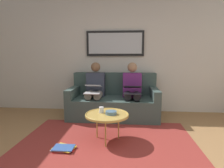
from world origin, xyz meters
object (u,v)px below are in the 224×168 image
couch (114,101)px  coffee_table (107,115)px  person_right (95,88)px  cup (101,110)px  person_left (132,89)px  bowl (111,113)px  laptop_black (132,90)px  magazine_stack (64,148)px  framed_mirror (115,43)px  laptop_silver (93,89)px

couch → coffee_table: couch is taller
coffee_table → person_right: (0.38, -1.15, 0.20)m
couch → cup: (0.10, 1.15, 0.15)m
coffee_table → person_left: person_left is taller
cup → person_left: size_ratio=0.08×
cup → person_right: size_ratio=0.08×
bowl → person_left: (-0.33, -1.15, 0.17)m
laptop_black → magazine_stack: bearing=52.3°
cup → laptop_black: bearing=-119.9°
bowl → magazine_stack: size_ratio=0.50×
coffee_table → bowl: bowl is taller
coffee_table → magazine_stack: bearing=30.2°
bowl → laptop_black: 0.98m
person_left → magazine_stack: 1.85m
couch → coffee_table: bearing=89.7°
person_left → laptop_black: (-0.00, 0.24, 0.02)m
person_left → person_right: size_ratio=1.00×
bowl → person_right: size_ratio=0.14×
framed_mirror → coffee_table: size_ratio=1.99×
cup → couch: bearing=-94.9°
person_right → laptop_silver: 0.24m
cup → person_left: (-0.48, -1.09, 0.15)m
laptop_silver → magazine_stack: 1.39m
cup → laptop_silver: (0.29, -0.85, 0.17)m
coffee_table → magazine_stack: size_ratio=1.96×
framed_mirror → laptop_black: size_ratio=3.80×
bowl → laptop_silver: (0.44, -0.92, 0.19)m
framed_mirror → person_left: (-0.38, 0.46, -0.94)m
bowl → person_left: size_ratio=0.14×
coffee_table → bowl: bearing=175.5°
framed_mirror → bowl: 1.96m
cup → magazine_stack: (0.47, 0.39, -0.44)m
cup → bowl: size_ratio=0.55×
couch → magazine_stack: (0.57, 1.54, -0.29)m
laptop_black → magazine_stack: (0.95, 1.23, -0.60)m
coffee_table → bowl: size_ratio=3.92×
laptop_silver → magazine_stack: (0.18, 1.24, -0.61)m
coffee_table → person_right: 1.23m
bowl → person_right: (0.44, -1.15, 0.17)m
laptop_black → framed_mirror: bearing=-61.3°
bowl → person_right: 1.25m
bowl → person_right: bearing=-69.2°
magazine_stack → person_left: bearing=-122.8°
person_right → magazine_stack: size_ratio=3.46×
person_right → laptop_silver: (0.00, 0.24, 0.02)m
laptop_silver → couch: bearing=-141.5°
cup → laptop_black: 0.98m
framed_mirror → bowl: (-0.05, 1.61, -1.11)m
coffee_table → person_right: bearing=-71.8°
person_left → laptop_silver: size_ratio=3.06×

